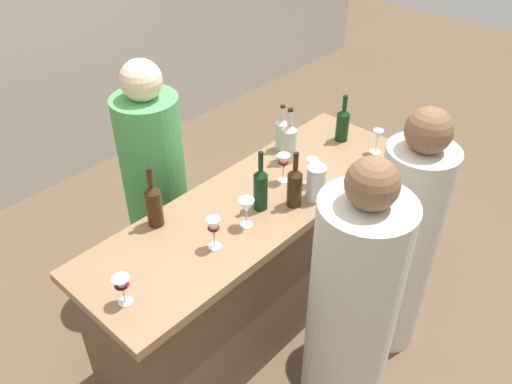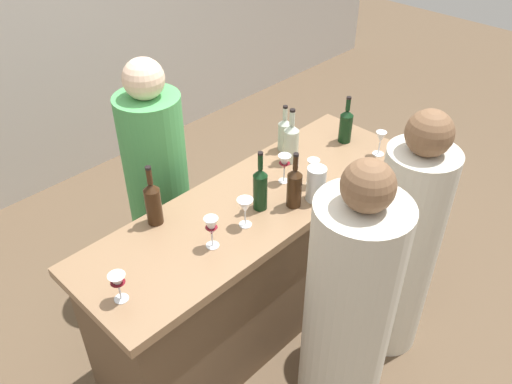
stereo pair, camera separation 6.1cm
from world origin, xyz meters
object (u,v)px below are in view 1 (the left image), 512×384
at_px(wine_bottle_far_right_dark_green, 343,124).
at_px(water_pitcher, 316,183).
at_px(person_left_guest, 351,318).
at_px(wine_bottle_second_right_clear_pale, 289,141).
at_px(wine_glass_far_left, 214,229).
at_px(person_center_guest, 403,245).
at_px(wine_glass_near_left, 378,137).
at_px(wine_bottle_leftmost_amber_brown, 154,204).
at_px(wine_glass_far_center, 122,286).
at_px(wine_glass_far_right, 283,163).
at_px(wine_bottle_second_left_dark_green, 261,187).
at_px(wine_bottle_rightmost_clear_pale, 282,133).
at_px(wine_glass_near_center, 312,166).
at_px(person_right_guest, 157,192).
at_px(wine_glass_near_right, 246,207).
at_px(wine_bottle_center_amber_brown, 295,186).

xyz_separation_m(wine_bottle_far_right_dark_green, water_pitcher, (-0.56, -0.24, -0.02)).
bearing_deg(person_left_guest, wine_bottle_far_right_dark_green, -31.85).
distance_m(wine_bottle_second_right_clear_pale, wine_glass_far_left, 0.81).
bearing_deg(person_center_guest, wine_glass_near_left, -32.81).
bearing_deg(person_center_guest, wine_bottle_leftmost_amber_brown, 53.46).
bearing_deg(wine_bottle_second_right_clear_pale, person_center_guest, -85.43).
relative_size(wine_glass_far_center, water_pitcher, 0.73).
height_order(wine_bottle_far_right_dark_green, person_center_guest, person_center_guest).
bearing_deg(wine_glass_far_right, wine_bottle_second_left_dark_green, -165.21).
distance_m(wine_bottle_leftmost_amber_brown, person_left_guest, 1.03).
height_order(wine_bottle_far_right_dark_green, water_pitcher, wine_bottle_far_right_dark_green).
relative_size(wine_bottle_rightmost_clear_pale, wine_glass_near_center, 1.81).
xyz_separation_m(wine_glass_near_center, water_pitcher, (-0.09, -0.09, -0.02)).
height_order(wine_bottle_far_right_dark_green, person_right_guest, person_right_guest).
xyz_separation_m(wine_glass_near_right, person_left_guest, (0.03, -0.60, -0.32)).
height_order(wine_bottle_second_right_clear_pale, person_center_guest, person_center_guest).
bearing_deg(wine_glass_far_left, wine_glass_far_right, 9.96).
bearing_deg(water_pitcher, person_center_guest, -59.74).
distance_m(wine_bottle_second_right_clear_pale, wine_glass_near_right, 0.61).
relative_size(wine_glass_far_right, person_center_guest, 0.11).
xyz_separation_m(wine_bottle_second_right_clear_pale, wine_bottle_rightmost_clear_pale, (0.06, 0.11, -0.02)).
xyz_separation_m(wine_bottle_rightmost_clear_pale, wine_bottle_far_right_dark_green, (0.32, -0.20, 0.00)).
bearing_deg(wine_glass_far_left, wine_bottle_far_right_dark_green, 6.16).
height_order(wine_bottle_rightmost_clear_pale, wine_bottle_far_right_dark_green, wine_bottle_far_right_dark_green).
bearing_deg(wine_glass_near_center, person_right_guest, 119.16).
xyz_separation_m(wine_bottle_far_right_dark_green, wine_glass_near_left, (0.02, -0.23, -0.01)).
bearing_deg(wine_glass_near_left, wine_glass_near_center, 170.46).
height_order(wine_bottle_leftmost_amber_brown, wine_glass_far_center, wine_bottle_leftmost_amber_brown).
distance_m(wine_bottle_rightmost_clear_pale, wine_glass_far_center, 1.35).
bearing_deg(wine_bottle_far_right_dark_green, wine_glass_near_left, -85.52).
distance_m(wine_bottle_second_left_dark_green, wine_glass_near_center, 0.34).
height_order(wine_bottle_rightmost_clear_pale, person_center_guest, person_center_guest).
xyz_separation_m(wine_bottle_leftmost_amber_brown, wine_glass_far_right, (0.68, -0.22, -0.01)).
bearing_deg(wine_glass_near_right, wine_bottle_rightmost_clear_pale, 26.95).
height_order(wine_glass_near_center, person_left_guest, person_left_guest).
distance_m(wine_bottle_second_left_dark_green, wine_glass_far_left, 0.36).
xyz_separation_m(wine_glass_near_left, person_left_guest, (-0.94, -0.50, -0.31)).
height_order(wine_glass_near_center, water_pitcher, water_pitcher).
xyz_separation_m(wine_bottle_leftmost_amber_brown, wine_bottle_far_right_dark_green, (1.24, -0.20, -0.01)).
bearing_deg(wine_bottle_rightmost_clear_pale, wine_glass_near_left, -51.61).
bearing_deg(wine_glass_far_center, person_left_guest, -41.80).
height_order(wine_bottle_second_left_dark_green, wine_glass_far_center, wine_bottle_second_left_dark_green).
distance_m(wine_bottle_center_amber_brown, wine_bottle_far_right_dark_green, 0.70).
bearing_deg(wine_bottle_far_right_dark_green, wine_bottle_rightmost_clear_pale, 148.34).
relative_size(wine_bottle_second_right_clear_pale, wine_bottle_rightmost_clear_pale, 1.15).
bearing_deg(person_left_guest, wine_bottle_center_amber_brown, -4.85).
bearing_deg(wine_glass_far_center, wine_glass_far_right, 4.17).
bearing_deg(wine_glass_near_center, wine_glass_near_right, 178.00).
bearing_deg(wine_glass_near_center, water_pitcher, -133.79).
bearing_deg(wine_glass_near_left, wine_bottle_second_right_clear_pale, 141.55).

